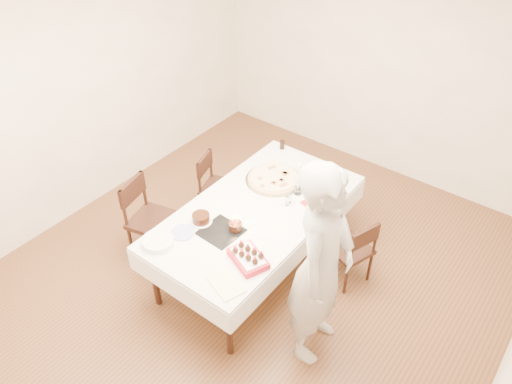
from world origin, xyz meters
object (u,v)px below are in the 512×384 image
Objects in this scene: taper_candle at (299,178)px; birthday_cake at (235,223)px; person at (322,266)px; pizza_white at (274,179)px; chair_right_savory at (350,249)px; cola_glass at (282,145)px; layer_cake at (201,218)px; pizza_pepperoni at (323,176)px; chair_left_savory at (220,188)px; pasta_bowl at (321,193)px; dining_table at (256,239)px; strawberry_box at (248,258)px; chair_left_dessert at (153,220)px.

birthday_cake is (-0.15, -0.77, -0.10)m from taper_candle.
person is 1.40m from pizza_white.
chair_right_savory is 7.78× the size of cola_glass.
pizza_white is 0.81m from birthday_cake.
pizza_white is at bearing 80.18° from layer_cake.
pizza_pepperoni is 0.40m from taper_candle.
taper_candle reaches higher than chair_left_savory.
chair_left_savory is 1.04m from layer_cake.
chair_right_savory is 1.02m from person.
person is 3.27× the size of pizza_white.
birthday_cake is (0.31, 0.11, 0.04)m from layer_cake.
pizza_white is at bearing -62.89° from cola_glass.
layer_cake is at bearing -117.77° from taper_candle.
pasta_bowl is 0.77× the size of taper_candle.
birthday_cake is (0.81, -0.71, 0.43)m from chair_left_savory.
cola_glass is 1.43m from layer_cake.
pizza_white is at bearing -174.50° from pasta_bowl.
person is (0.95, -0.41, 0.57)m from dining_table.
taper_candle is (0.30, -0.03, 0.16)m from pizza_white.
birthday_cake is (0.42, -1.32, 0.03)m from cola_glass.
person reaches higher than dining_table.
person reaches higher than pizza_pepperoni.
layer_cake is at bearing -99.82° from pizza_white.
layer_cake is (-1.23, -0.03, -0.15)m from person.
layer_cake is at bearing -112.97° from pizza_pepperoni.
pasta_bowl reaches higher than chair_left_savory.
dining_table is 2.80× the size of chair_right_savory.
taper_candle reaches higher than strawberry_box.
chair_left_dessert reaches higher than strawberry_box.
pizza_white is 0.92m from layer_cake.
taper_candle is at bearing -100.01° from pizza_pepperoni.
pizza_white is 0.35m from taper_candle.
cola_glass is 0.48× the size of layer_cake.
pizza_pepperoni reaches higher than chair_right_savory.
pasta_bowl reaches higher than strawberry_box.
chair_left_dessert is at bearing -132.45° from pizza_pepperoni.
chair_left_dessert is 1.60m from cola_glass.
dining_table is at bearing 94.11° from birthday_cake.
taper_candle is at bearing 68.36° from dining_table.
chair_right_savory is 1.16m from strawberry_box.
pizza_white is 1.15× the size of pizza_pepperoni.
chair_right_savory is 3.77× the size of layer_cake.
person is 1.24m from layer_cake.
chair_left_dessert is (-0.14, -0.86, 0.05)m from chair_left_savory.
dining_table is 21.77× the size of cola_glass.
taper_candle is (0.96, 0.06, 0.54)m from chair_left_savory.
birthday_cake reaches higher than layer_cake.
cola_glass is at bearing 33.61° from person.
chair_right_savory is at bearing -1.06° from taper_candle.
chair_right_savory is (0.80, 0.43, 0.01)m from dining_table.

